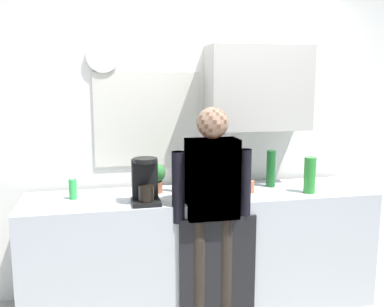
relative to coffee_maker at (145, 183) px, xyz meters
name	(u,v)px	position (x,y,z in m)	size (l,w,h in m)	color
kitchen_counter	(202,250)	(0.45, 0.17, -0.60)	(2.69, 0.64, 0.92)	#B2B7BC
dishwasher_panel	(218,273)	(0.49, -0.16, -0.65)	(0.56, 0.02, 0.82)	black
back_wall_assembly	(198,130)	(0.52, 0.57, 0.30)	(4.29, 0.42, 2.60)	white
coffee_maker	(145,183)	(0.00, 0.00, 0.00)	(0.20, 0.20, 0.33)	black
bottle_dark_sauce	(205,176)	(0.53, 0.38, -0.06)	(0.06, 0.06, 0.18)	black
bottle_clear_soda	(310,175)	(1.27, 0.02, -0.01)	(0.09, 0.09, 0.28)	#2D8C33
bottle_amber_beer	(178,177)	(0.28, 0.26, -0.03)	(0.06, 0.06, 0.23)	brown
bottle_green_wine	(271,169)	(1.06, 0.27, 0.00)	(0.07, 0.07, 0.30)	#195923
cup_terracotta_mug	(249,187)	(0.82, 0.12, -0.10)	(0.08, 0.08, 0.09)	#B26647
potted_plant	(156,176)	(0.11, 0.28, -0.01)	(0.15, 0.15, 0.23)	#9E5638
dish_soap	(73,189)	(-0.51, 0.22, -0.07)	(0.06, 0.06, 0.18)	green
person_at_sink	(212,200)	(0.45, -0.13, -0.11)	(0.57, 0.22, 1.60)	black
person_guest	(212,200)	(0.45, -0.13, -0.11)	(0.57, 0.22, 1.60)	brown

